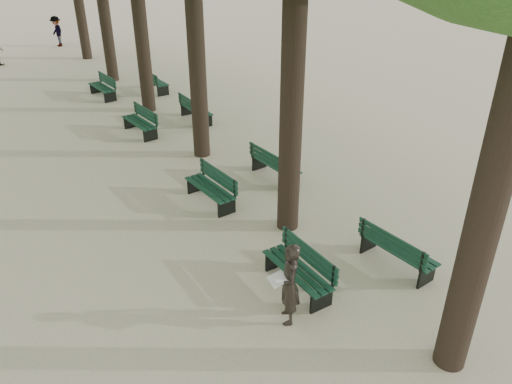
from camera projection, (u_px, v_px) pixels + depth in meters
ground at (309, 321)px, 9.40m from camera, size 120.00×120.00×0.00m
bench_left_0 at (297, 277)px, 10.14m from camera, size 0.63×1.82×0.92m
bench_left_1 at (210, 194)px, 13.23m from camera, size 0.75×1.85×0.92m
bench_left_2 at (140, 127)px, 17.56m from camera, size 0.79×1.86×0.92m
bench_left_3 at (103, 91)px, 21.27m from camera, size 0.78×1.86×0.92m
bench_right_0 at (397, 256)px, 10.77m from camera, size 0.77×1.85×0.92m
bench_right_1 at (275, 170)px, 14.51m from camera, size 0.74×1.85×0.92m
bench_right_2 at (196, 114)px, 18.75m from camera, size 0.63×1.82×0.92m
bench_right_3 at (156, 85)px, 22.04m from camera, size 0.67×1.83×0.92m
man_with_map at (289, 284)px, 9.04m from camera, size 0.73×0.74×1.66m
pedestrian_b at (57, 31)px, 29.79m from camera, size 0.52×1.17×1.75m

